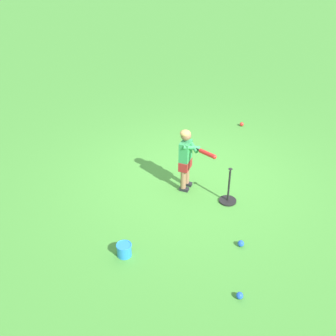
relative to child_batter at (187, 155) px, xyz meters
The scene contains 7 objects.
ground_plane 0.74m from the child_batter, 43.03° to the right, with size 40.00×40.00×0.00m, color #479338.
child_batter is the anchor object (origin of this frame).
play_ball_behind_batter 2.77m from the child_batter, 47.68° to the right, with size 0.08×0.08×0.08m, color red.
play_ball_near_batter 1.72m from the child_batter, behind, with size 0.09×0.09×0.09m, color blue.
play_ball_far_left 2.52m from the child_batter, behind, with size 0.09×0.09×0.09m, color blue.
batting_tee 0.94m from the child_batter, 139.44° to the right, with size 0.28×0.28×0.62m.
toy_bucket 1.94m from the child_batter, 131.64° to the left, with size 0.22×0.22×0.19m.
Camera 1 is at (-5.84, 2.52, 4.13)m, focal length 46.06 mm.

